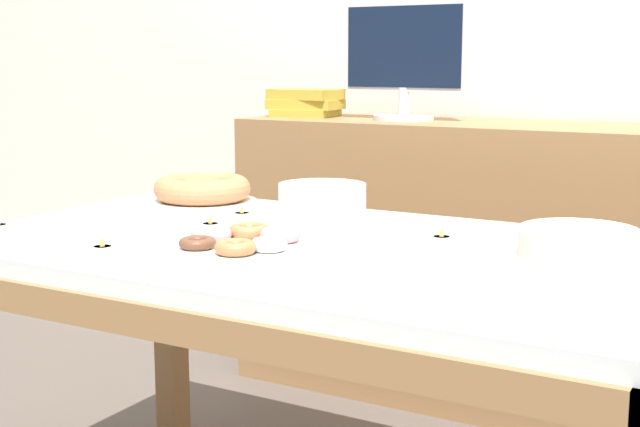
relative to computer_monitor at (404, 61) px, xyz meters
The scene contains 12 objects.
dining_table 1.26m from the computer_monitor, 73.58° to the right, with size 1.56×0.89×0.73m.
sideboard 0.72m from the computer_monitor, ahead, with size 1.71×0.44×0.91m.
computer_monitor is the anchor object (origin of this frame).
book_stack 0.40m from the computer_monitor, behind, with size 0.25×0.19×0.09m.
cake_chocolate_round 1.38m from the computer_monitor, 51.37° to the right, with size 0.31×0.31×0.07m.
cake_golden_bundt 0.93m from the computer_monitor, 101.51° to the right, with size 0.28×0.28×0.07m.
pastry_platter 1.34m from the computer_monitor, 79.53° to the right, with size 0.37×0.37×0.04m.
plate_stack 0.93m from the computer_monitor, 78.06° to the right, with size 0.21×0.21×0.08m.
tealight_left_edge 1.47m from the computer_monitor, 89.28° to the right, with size 0.04×0.04×0.04m.
tealight_near_front 1.20m from the computer_monitor, 61.40° to the right, with size 0.04×0.04×0.04m.
tealight_right_edge 1.04m from the computer_monitor, 88.01° to the right, with size 0.04×0.04×0.04m.
tealight_centre 1.18m from the computer_monitor, 87.32° to the right, with size 0.04×0.04×0.04m.
Camera 1 is at (0.89, -1.55, 1.10)m, focal length 50.00 mm.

